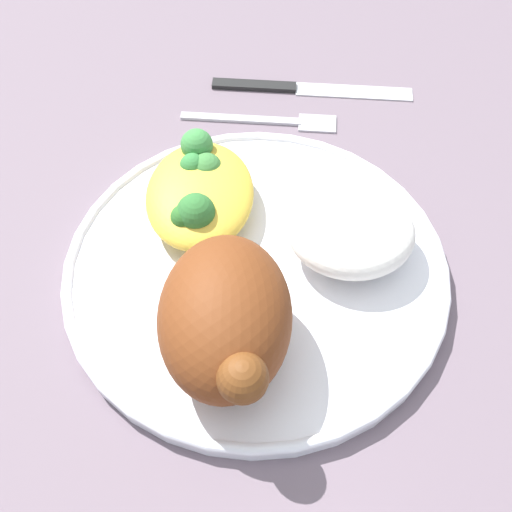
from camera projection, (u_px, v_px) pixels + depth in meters
ground_plane at (256, 276)px, 0.51m from camera, size 2.00×2.00×0.00m
plate at (256, 270)px, 0.50m from camera, size 0.29×0.29×0.02m
roasted_chicken at (226, 318)px, 0.42m from camera, size 0.12×0.09×0.08m
rice_pile at (351, 231)px, 0.49m from camera, size 0.08×0.09×0.04m
mac_cheese_with_broccoli at (199, 191)px, 0.51m from camera, size 0.11×0.08×0.04m
fork at (268, 119)px, 0.61m from camera, size 0.02×0.14×0.01m
knife at (295, 87)px, 0.63m from camera, size 0.03×0.19×0.01m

